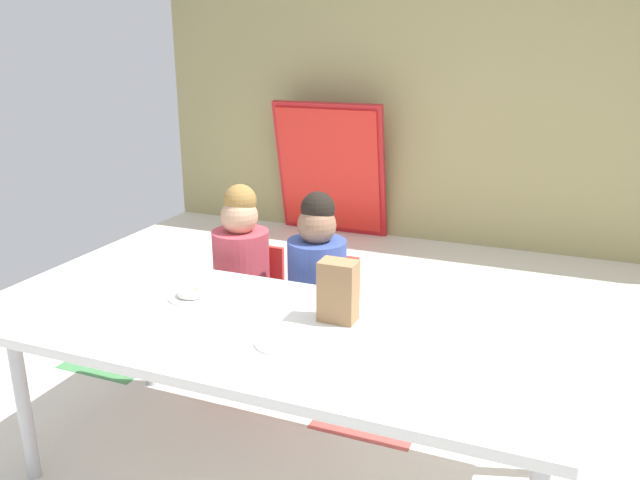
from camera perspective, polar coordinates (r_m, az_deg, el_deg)
ground_plane at (r=2.88m, az=4.68°, el=-15.24°), size 5.26×5.17×0.02m
back_wall at (r=4.95m, az=14.51°, el=15.38°), size 5.26×0.10×2.80m
craft_table at (r=2.22m, az=-3.15°, el=-9.00°), size 1.89×0.83×0.60m
seated_child_near_camera at (r=2.97m, az=-6.99°, el=-2.03°), size 0.33×0.33×0.92m
seated_child_middle_seat at (r=2.82m, az=-0.21°, el=-3.02°), size 0.32×0.32×0.92m
folded_activity_table at (r=5.13m, az=0.92°, el=6.30°), size 0.90×0.29×1.09m
paper_bag_brown at (r=2.22m, az=1.65°, el=-4.59°), size 0.13×0.09×0.22m
paper_plate_near_edge at (r=2.50m, az=-11.39°, el=-5.00°), size 0.18×0.18×0.01m
paper_plate_center_table at (r=2.10m, az=-3.43°, el=-9.16°), size 0.18×0.18×0.01m
donut_powdered_on_plate at (r=2.49m, az=-11.41°, el=-4.57°), size 0.12×0.12×0.03m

